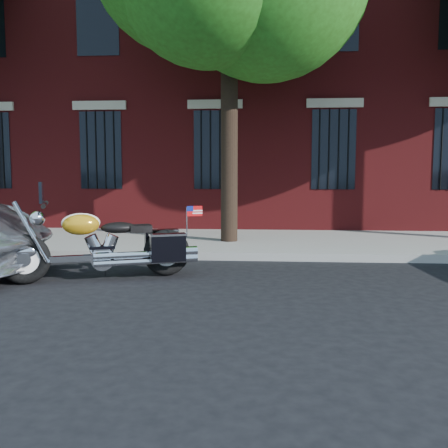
{
  "coord_description": "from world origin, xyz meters",
  "views": [
    {
      "loc": [
        1.19,
        -7.8,
        1.64
      ],
      "look_at": [
        0.54,
        0.8,
        0.74
      ],
      "focal_mm": 40.0,
      "sensor_mm": 36.0,
      "label": 1
    }
  ],
  "objects": [
    {
      "name": "ground",
      "position": [
        0.0,
        0.0,
        0.0
      ],
      "size": [
        120.0,
        120.0,
        0.0
      ],
      "primitive_type": "plane",
      "color": "black",
      "rests_on": "ground"
    },
    {
      "name": "sidewalk",
      "position": [
        0.0,
        3.26,
        0.07
      ],
      "size": [
        40.0,
        3.6,
        0.15
      ],
      "primitive_type": "cube",
      "color": "gray",
      "rests_on": "ground"
    },
    {
      "name": "building",
      "position": [
        0.0,
        10.06,
        6.0
      ],
      "size": [
        26.0,
        10.08,
        12.0
      ],
      "color": "maroon",
      "rests_on": "ground"
    },
    {
      "name": "motorcycle",
      "position": [
        -1.13,
        -0.46,
        0.5
      ],
      "size": [
        2.91,
        1.49,
        1.49
      ],
      "rotation": [
        0.0,
        0.0,
        0.37
      ],
      "color": "black",
      "rests_on": "ground"
    },
    {
      "name": "curb",
      "position": [
        0.0,
        1.38,
        0.07
      ],
      "size": [
        40.0,
        0.16,
        0.15
      ],
      "primitive_type": "cube",
      "color": "gray",
      "rests_on": "ground"
    }
  ]
}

